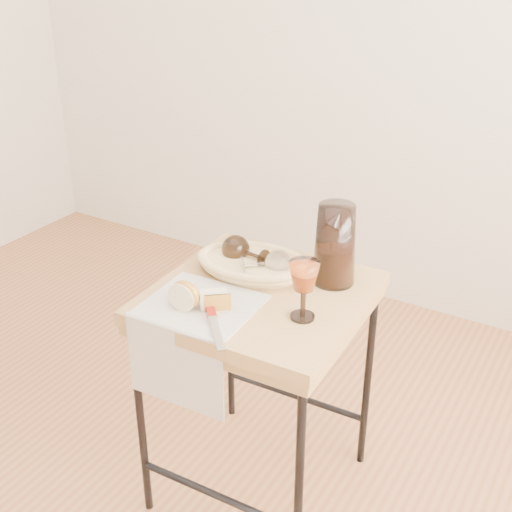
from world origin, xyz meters
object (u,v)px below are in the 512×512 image
Objects in this scene: pitcher at (335,244)px; bread_basket at (253,266)px; side_table at (259,394)px; wine_goblet at (303,290)px; tea_towel at (201,305)px; goblet_lying_a at (247,253)px; apple_half at (185,294)px; goblet_lying_b at (263,264)px; table_knife at (214,321)px.

bread_basket is at bearing -137.04° from pitcher.
side_table is 4.40× the size of wine_goblet.
goblet_lying_a is (-0.00, 0.25, 0.05)m from tea_towel.
pitcher is (0.25, 0.07, 0.06)m from goblet_lying_a.
apple_half is at bearing -157.14° from wine_goblet.
goblet_lying_a is 1.59× the size of apple_half.
wine_goblet is at bearing 15.71° from tea_towel.
wine_goblet reaches higher than bread_basket.
goblet_lying_a is at bearing -141.77° from pitcher.
goblet_lying_a is at bearing 87.60° from tea_towel.
apple_half is (-0.05, -0.27, 0.02)m from bread_basket.
goblet_lying_a is 0.31m from wine_goblet.
pitcher reaches higher than tea_towel.
pitcher is 1.67× the size of wine_goblet.
side_table is at bearing 54.92° from tea_towel.
wine_goblet is (0.26, 0.09, 0.08)m from tea_towel.
bread_basket is 0.25m from pitcher.
pitcher is 3.18× the size of apple_half.
goblet_lying_a is 0.50× the size of pitcher.
wine_goblet is at bearing -62.33° from pitcher.
goblet_lying_b reaches higher than tea_towel.
goblet_lying_a is at bearing 82.52° from apple_half.
apple_half is at bearing -129.92° from tea_towel.
goblet_lying_a reaches higher than apple_half.
table_knife is (-0.18, -0.15, -0.07)m from wine_goblet.
tea_towel is 3.39× the size of apple_half.
table_knife is at bearing -18.79° from apple_half.
wine_goblet is at bearing -76.01° from goblet_lying_b.
bread_basket is at bearing 149.10° from table_knife.
goblet_lying_b is at bearing -128.19° from pitcher.
wine_goblet is 0.24m from table_knife.
pitcher is at bearing 48.78° from apple_half.
table_knife is at bearing -139.27° from wine_goblet.
tea_towel is 0.11m from table_knife.
side_table is at bearing 142.79° from goblet_lying_a.
goblet_lying_b is (0.04, -0.02, 0.03)m from bread_basket.
wine_goblet is (0.17, -0.06, 0.45)m from side_table.
tea_towel is 1.78× the size of wine_goblet.
goblet_lying_a is at bearing 153.22° from table_knife.
goblet_lying_b reaches higher than apple_half.
tea_towel is 2.14× the size of goblet_lying_a.
bread_basket is 0.27m from apple_half.
tea_towel is 1.28× the size of table_knife.
goblet_lying_b is (0.07, 0.22, 0.05)m from tea_towel.
goblet_lying_a is 0.83× the size of wine_goblet.
bread_basket is 2.44× the size of goblet_lying_b.
tea_towel is at bearing -104.93° from pitcher.
tea_towel is 0.41m from pitcher.
goblet_lying_b is 0.26m from apple_half.
table_knife is (0.06, -0.30, -0.01)m from bread_basket.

